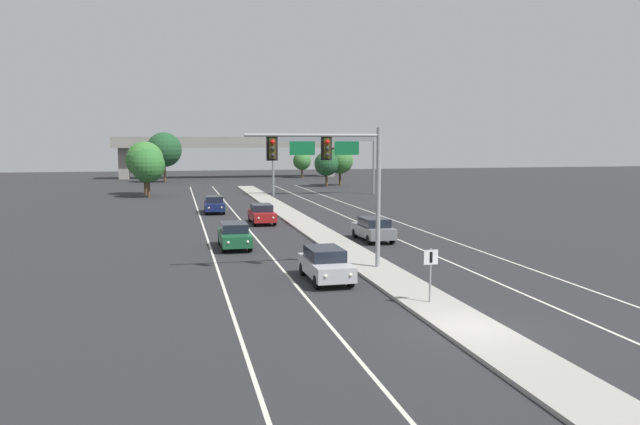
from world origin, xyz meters
name	(u,v)px	position (x,y,z in m)	size (l,w,h in m)	color
ground_plane	(471,331)	(0.00, 0.00, 0.00)	(260.00, 260.00, 0.00)	#28282B
median_island	(340,246)	(0.00, 18.00, 0.07)	(2.40, 110.00, 0.15)	#9E9B93
lane_stripe_oncoming_center	(252,234)	(-4.70, 25.00, 0.00)	(0.14, 100.00, 0.01)	silver
lane_stripe_receding_center	(376,230)	(4.70, 25.00, 0.00)	(0.14, 100.00, 0.01)	silver
edge_stripe_left	(206,235)	(-8.00, 25.00, 0.00)	(0.14, 100.00, 0.01)	silver
edge_stripe_right	(416,228)	(8.00, 25.00, 0.00)	(0.14, 100.00, 0.01)	silver
overhead_signal_mast	(338,168)	(-2.04, 10.83, 5.30)	(6.99, 0.44, 7.20)	gray
median_sign_post	(431,267)	(-0.08, 3.48, 1.59)	(0.60, 0.10, 2.20)	gray
car_oncoming_silver	(325,264)	(-3.14, 8.88, 0.82)	(1.87, 4.49, 1.58)	#B7B7BC
car_oncoming_green	(234,235)	(-6.52, 19.17, 0.82)	(1.83, 4.47, 1.58)	#195633
car_oncoming_red	(262,214)	(-3.24, 30.54, 0.82)	(1.84, 4.48, 1.58)	maroon
car_oncoming_navy	(214,204)	(-6.57, 39.26, 0.82)	(1.89, 4.50, 1.58)	#141E4C
car_receding_grey	(373,229)	(2.86, 19.94, 0.82)	(1.91, 4.50, 1.58)	slate
highway_sign_gantry	(324,146)	(8.20, 56.29, 6.16)	(13.28, 0.42, 7.50)	gray
overpass_bridge	(230,147)	(0.00, 98.34, 5.78)	(42.40, 6.40, 7.65)	gray
tree_far_left_b	(164,150)	(-11.83, 86.34, 5.42)	(5.74, 5.74, 8.30)	#4C3823
tree_far_left_a	(145,160)	(-13.82, 61.83, 4.42)	(4.67, 4.67, 6.76)	#4C3823
tree_far_left_c	(148,166)	(-13.26, 57.74, 3.81)	(4.04, 4.04, 5.84)	#4C3823
tree_far_right_c	(302,161)	(13.03, 94.37, 3.17)	(3.37, 3.37, 4.87)	#4C3823
tree_far_right_a	(326,164)	(11.99, 70.78, 3.42)	(3.62, 3.62, 5.24)	#4C3823
tree_far_right_b	(340,161)	(14.71, 73.09, 3.81)	(4.03, 4.03, 5.83)	#4C3823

